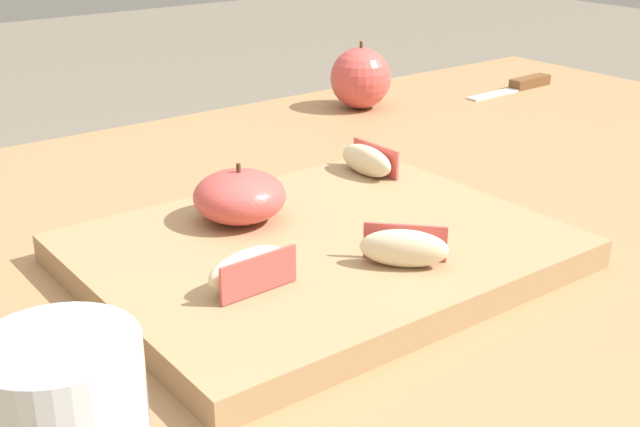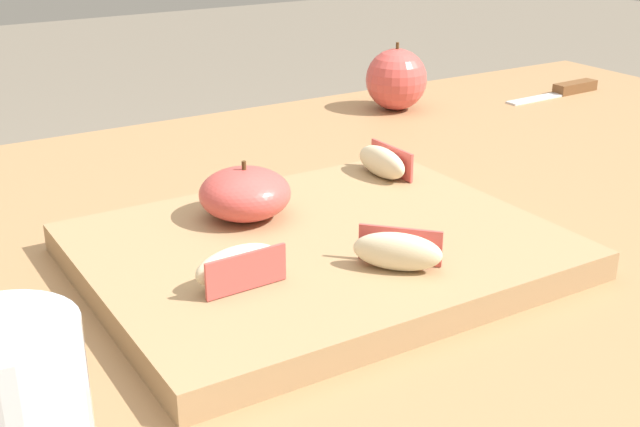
{
  "view_description": "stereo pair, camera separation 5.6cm",
  "coord_description": "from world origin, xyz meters",
  "views": [
    {
      "loc": [
        -0.4,
        -0.49,
        1.0
      ],
      "look_at": [
        -0.05,
        -0.03,
        0.77
      ],
      "focal_mm": 46.46,
      "sensor_mm": 36.0,
      "label": 1
    },
    {
      "loc": [
        -0.35,
        -0.52,
        1.0
      ],
      "look_at": [
        -0.05,
        -0.03,
        0.77
      ],
      "focal_mm": 46.46,
      "sensor_mm": 36.0,
      "label": 2
    }
  ],
  "objects": [
    {
      "name": "whole_apple_pink_lady",
      "position": [
        0.28,
        0.31,
        0.77
      ],
      "size": [
        0.08,
        0.08,
        0.09
      ],
      "color": "#D14C47",
      "rests_on": "dining_table"
    },
    {
      "name": "apple_wedge_front",
      "position": [
        0.07,
        0.06,
        0.77
      ],
      "size": [
        0.02,
        0.06,
        0.03
      ],
      "color": "beige",
      "rests_on": "cutting_board"
    },
    {
      "name": "paring_knife",
      "position": [
        0.53,
        0.26,
        0.74
      ],
      "size": [
        0.16,
        0.02,
        0.01
      ],
      "color": "silver",
      "rests_on": "dining_table"
    },
    {
      "name": "cutting_board",
      "position": [
        -0.05,
        -0.03,
        0.74
      ],
      "size": [
        0.35,
        0.27,
        0.02
      ],
      "color": "#A37F56",
      "rests_on": "dining_table"
    },
    {
      "name": "apple_half_skin_up",
      "position": [
        -0.08,
        0.04,
        0.77
      ],
      "size": [
        0.07,
        0.07,
        0.05
      ],
      "color": "#D14C47",
      "rests_on": "cutting_board"
    },
    {
      "name": "dining_table",
      "position": [
        0.0,
        0.0,
        0.63
      ],
      "size": [
        1.4,
        0.84,
        0.73
      ],
      "color": "#9E754C",
      "rests_on": "ground_plane"
    },
    {
      "name": "apple_wedge_back",
      "position": [
        -0.14,
        -0.07,
        0.77
      ],
      "size": [
        0.06,
        0.03,
        0.03
      ],
      "color": "beige",
      "rests_on": "cutting_board"
    },
    {
      "name": "apple_wedge_right",
      "position": [
        -0.03,
        -0.1,
        0.77
      ],
      "size": [
        0.06,
        0.06,
        0.03
      ],
      "color": "beige",
      "rests_on": "cutting_board"
    }
  ]
}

